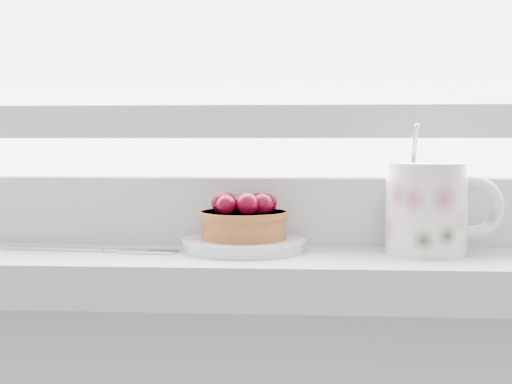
# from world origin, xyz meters

# --- Properties ---
(saucer) EXTENTS (0.12, 0.12, 0.01)m
(saucer) POSITION_xyz_m (-0.01, 1.90, 0.95)
(saucer) COLOR silver
(saucer) RESTS_ON windowsill
(raspberry_tart) EXTENTS (0.09, 0.09, 0.05)m
(raspberry_tart) POSITION_xyz_m (-0.01, 1.90, 0.97)
(raspberry_tart) COLOR brown
(raspberry_tart) RESTS_ON saucer
(floral_mug) EXTENTS (0.11, 0.08, 0.13)m
(floral_mug) POSITION_xyz_m (0.17, 1.89, 0.99)
(floral_mug) COLOR silver
(floral_mug) RESTS_ON windowsill
(fork) EXTENTS (0.18, 0.04, 0.00)m
(fork) POSITION_xyz_m (-0.16, 1.89, 0.94)
(fork) COLOR silver
(fork) RESTS_ON windowsill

